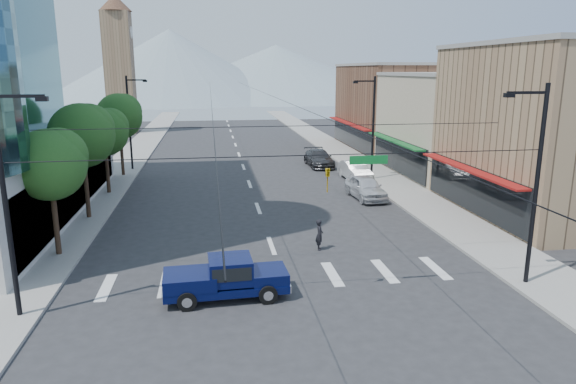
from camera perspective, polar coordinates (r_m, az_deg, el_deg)
The scene contains 21 objects.
ground at distance 23.14m, azimuth -0.07°, elevation -10.87°, with size 160.00×160.00×0.00m, color #28282B.
sidewalk_left at distance 62.23m, azimuth -16.71°, elevation 4.11°, with size 4.00×120.00×0.15m, color gray.
sidewalk_right at distance 63.42m, azimuth 5.35°, elevation 4.79°, with size 4.00×120.00×0.15m, color gray.
shop_near at distance 38.77m, azimuth 28.27°, elevation 5.88°, with size 12.00×14.00×11.00m, color #8C6B4C.
shop_mid at distance 50.72m, azimuth 18.75°, elevation 7.03°, with size 12.00×14.00×9.00m, color tan.
shop_far at distance 65.26m, azimuth 12.37°, elevation 9.13°, with size 12.00×18.00×10.00m, color brown.
clock_tower at distance 83.95m, azimuth -18.26°, elevation 13.52°, with size 4.80×4.80×20.40m.
mountain_left at distance 171.28m, azimuth -12.90°, elevation 13.57°, with size 80.00×80.00×22.00m, color gray.
mountain_right at distance 182.34m, azimuth -1.31°, elevation 13.24°, with size 90.00×90.00×18.00m, color gray.
tree_near at distance 28.47m, azimuth -24.70°, elevation 3.04°, with size 3.65×3.64×6.71m.
tree_midnear at distance 35.10m, azimuth -21.73°, elevation 6.05°, with size 4.09×4.09×7.52m.
tree_midfar at distance 41.97m, azimuth -19.56°, elevation 6.45°, with size 3.65×3.64×6.71m.
tree_far at distance 48.78m, azimuth -18.11°, elevation 8.14°, with size 4.09×4.09×7.52m.
signal_rig at distance 20.72m, azimuth 0.86°, elevation -0.18°, with size 21.80×0.20×9.00m.
lamp_pole_nw at distance 51.63m, azimuth -17.10°, elevation 7.74°, with size 2.00×0.25×9.00m.
lamp_pole_ne at distance 45.26m, azimuth 9.29°, elevation 7.43°, with size 2.00×0.25×9.00m.
pickup_truck at distance 22.23m, azimuth -6.96°, elevation -9.39°, with size 5.40×2.27×1.80m.
pedestrian at distance 27.85m, azimuth 3.51°, elevation -4.74°, with size 0.62×0.41×1.71m, color black.
parked_car_near at distance 39.23m, azimuth 8.62°, elevation 0.51°, with size 2.03×5.05×1.72m, color silver.
parked_car_mid at distance 45.81m, azimuth 7.46°, elevation 2.36°, with size 1.75×5.02×1.66m, color silver.
parked_car_far at distance 52.01m, azimuth 3.46°, elevation 3.76°, with size 2.31×5.67×1.65m, color #343336.
Camera 1 is at (-3.11, -20.86, 9.51)m, focal length 32.00 mm.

